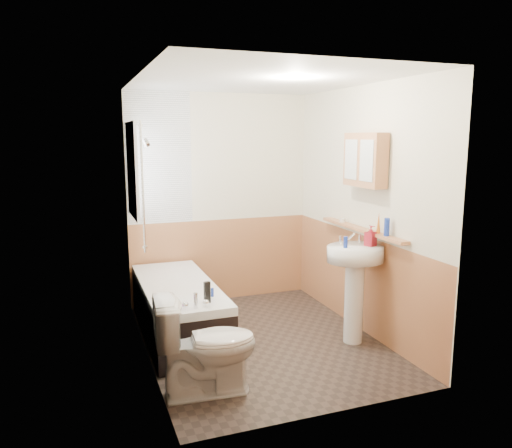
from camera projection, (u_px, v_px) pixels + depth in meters
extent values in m
plane|color=#2A221E|center=(261.00, 341.00, 4.93)|extent=(2.80, 2.80, 0.00)
plane|color=white|center=(262.00, 80.00, 4.50)|extent=(2.80, 2.80, 0.00)
cube|color=beige|center=(220.00, 199.00, 6.02)|extent=(2.20, 0.02, 2.50)
cube|color=beige|center=(335.00, 247.00, 3.41)|extent=(2.20, 0.02, 2.50)
cube|color=beige|center=(142.00, 223.00, 4.34)|extent=(0.02, 2.80, 2.50)
cube|color=beige|center=(363.00, 210.00, 5.10)|extent=(0.02, 2.80, 2.50)
cube|color=#BE7C4E|center=(358.00, 281.00, 5.22)|extent=(0.01, 2.80, 1.00)
cube|color=#BE7C4E|center=(330.00, 348.00, 3.56)|extent=(2.20, 0.01, 1.00)
cube|color=#BE7C4E|center=(221.00, 260.00, 6.13)|extent=(2.20, 0.01, 1.00)
cube|color=white|center=(145.00, 223.00, 4.35)|extent=(0.01, 2.80, 2.50)
cube|color=white|center=(159.00, 158.00, 5.67)|extent=(0.75, 0.01, 1.50)
cube|color=white|center=(133.00, 170.00, 5.16)|extent=(0.03, 0.79, 0.99)
cube|color=white|center=(134.00, 170.00, 5.17)|extent=(0.01, 0.70, 0.90)
cube|color=white|center=(134.00, 170.00, 5.17)|extent=(0.01, 0.04, 0.90)
cube|color=black|center=(178.00, 313.00, 5.07)|extent=(0.70, 1.77, 0.46)
cube|color=white|center=(178.00, 287.00, 5.02)|extent=(0.70, 1.77, 0.08)
cube|color=white|center=(178.00, 288.00, 5.02)|extent=(0.56, 1.63, 0.04)
cylinder|color=silver|center=(196.00, 300.00, 4.27)|extent=(0.04, 0.04, 0.14)
sphere|color=silver|center=(185.00, 305.00, 4.25)|extent=(0.06, 0.06, 0.06)
sphere|color=silver|center=(206.00, 303.00, 4.31)|extent=(0.06, 0.06, 0.06)
cylinder|color=silver|center=(143.00, 188.00, 4.65)|extent=(0.02, 0.02, 1.24)
cylinder|color=silver|center=(145.00, 247.00, 4.74)|extent=(0.05, 0.05, 0.02)
cylinder|color=silver|center=(140.00, 125.00, 4.55)|extent=(0.05, 0.05, 0.02)
cylinder|color=silver|center=(146.00, 143.00, 4.59)|extent=(0.07, 0.08, 0.09)
imported|color=white|center=(206.00, 346.00, 3.87)|extent=(0.83, 0.51, 0.78)
cylinder|color=white|center=(354.00, 304.00, 4.85)|extent=(0.18, 0.18, 0.78)
ellipsoid|color=white|center=(355.00, 254.00, 4.77)|extent=(0.56, 0.46, 0.15)
cylinder|color=silver|center=(340.00, 240.00, 4.81)|extent=(0.03, 0.03, 0.08)
cylinder|color=silver|center=(360.00, 238.00, 4.88)|extent=(0.03, 0.03, 0.08)
cylinder|color=silver|center=(351.00, 236.00, 4.82)|extent=(0.02, 0.11, 0.09)
cube|color=#BE7C4E|center=(361.00, 229.00, 5.02)|extent=(0.10, 1.44, 0.03)
cube|color=#BE7C4E|center=(365.00, 160.00, 4.83)|extent=(0.14, 0.58, 0.52)
cube|color=silver|center=(367.00, 161.00, 4.68)|extent=(0.01, 0.22, 0.39)
cube|color=silver|center=(351.00, 159.00, 4.93)|extent=(0.01, 0.22, 0.39)
cylinder|color=#19339E|center=(387.00, 227.00, 4.60)|extent=(0.07, 0.07, 0.17)
cone|color=orange|center=(379.00, 223.00, 4.72)|extent=(0.04, 0.04, 0.20)
cylinder|color=silver|center=(342.00, 220.00, 5.36)|extent=(0.07, 0.07, 0.04)
imported|color=maroon|center=(370.00, 241.00, 4.74)|extent=(0.16, 0.22, 0.09)
cylinder|color=#19339E|center=(346.00, 242.00, 4.66)|extent=(0.04, 0.04, 0.11)
cube|color=black|center=(207.00, 292.00, 4.41)|extent=(0.06, 0.04, 0.20)
cylinder|color=purple|center=(173.00, 307.00, 4.24)|extent=(0.11, 0.11, 0.06)
cylinder|color=#19339E|center=(212.00, 292.00, 4.59)|extent=(0.03, 0.03, 0.08)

